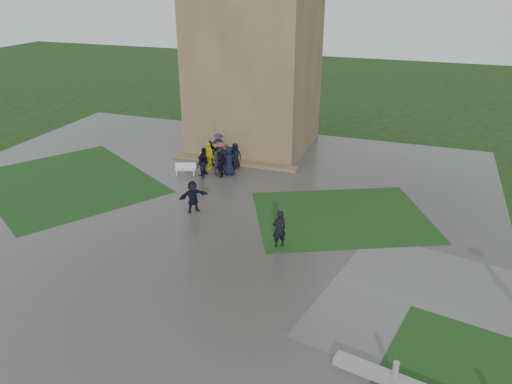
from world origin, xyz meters
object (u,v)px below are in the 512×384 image
(tower, at_px, (255,20))
(pedestrian_near, at_px, (279,229))
(pedestrian_mid, at_px, (193,196))
(bench, at_px, (186,169))

(tower, relative_size, pedestrian_near, 9.53)
(pedestrian_mid, bearing_deg, tower, 45.92)
(pedestrian_mid, xyz_separation_m, pedestrian_near, (5.52, -2.09, 0.05))
(tower, distance_m, pedestrian_near, 17.46)
(pedestrian_near, bearing_deg, tower, -106.34)
(tower, relative_size, pedestrian_mid, 10.06)
(tower, height_order, pedestrian_mid, tower)
(bench, xyz_separation_m, pedestrian_mid, (2.87, -4.73, 0.49))
(tower, bearing_deg, bench, -106.18)
(pedestrian_near, bearing_deg, pedestrian_mid, -60.89)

